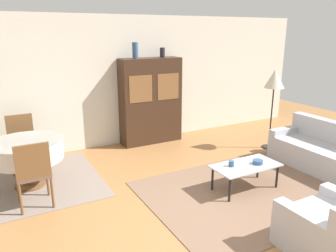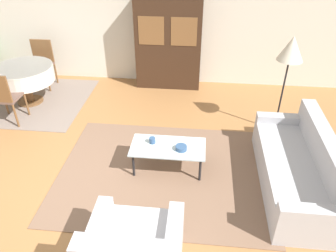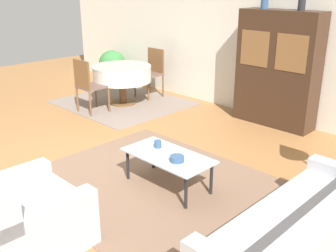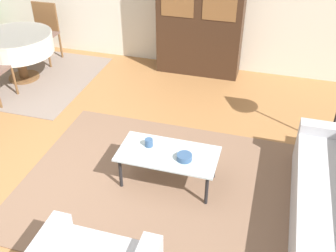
# 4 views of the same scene
# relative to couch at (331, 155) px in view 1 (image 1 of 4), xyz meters

# --- Properties ---
(ground_plane) EXTENTS (14.00, 14.00, 0.00)m
(ground_plane) POSITION_rel_couch_xyz_m (-2.90, -0.43, -0.30)
(ground_plane) COLOR #9E6B3D
(wall_back) EXTENTS (10.00, 0.06, 2.70)m
(wall_back) POSITION_rel_couch_xyz_m (-2.90, 3.20, 1.05)
(wall_back) COLOR beige
(wall_back) RESTS_ON ground_plane
(area_rug) EXTENTS (3.01, 2.35, 0.01)m
(area_rug) POSITION_rel_couch_xyz_m (-1.82, 0.08, -0.29)
(area_rug) COLOR brown
(area_rug) RESTS_ON ground_plane
(dining_rug) EXTENTS (2.29, 2.06, 0.01)m
(dining_rug) POSITION_rel_couch_xyz_m (-4.76, 1.94, -0.29)
(dining_rug) COLOR gray
(dining_rug) RESTS_ON ground_plane
(couch) EXTENTS (0.83, 2.05, 0.82)m
(couch) POSITION_rel_couch_xyz_m (0.00, 0.00, 0.00)
(couch) COLOR #B2B2B7
(couch) RESTS_ON ground_plane
(armchair) EXTENTS (0.95, 0.88, 0.79)m
(armchair) POSITION_rel_couch_xyz_m (-1.95, -1.48, -0.00)
(armchair) COLOR #B2B2B7
(armchair) RESTS_ON ground_plane
(coffee_table) EXTENTS (1.05, 0.54, 0.39)m
(coffee_table) POSITION_rel_couch_xyz_m (-1.77, 0.18, 0.07)
(coffee_table) COLOR black
(coffee_table) RESTS_ON area_rug
(display_cabinet) EXTENTS (1.32, 0.42, 1.84)m
(display_cabinet) POSITION_rel_couch_xyz_m (-2.05, 2.95, 0.62)
(display_cabinet) COLOR #382316
(display_cabinet) RESTS_ON ground_plane
(dining_table) EXTENTS (1.10, 1.10, 0.74)m
(dining_table) POSITION_rel_couch_xyz_m (-4.69, 1.89, 0.30)
(dining_table) COLOR brown
(dining_table) RESTS_ON dining_rug
(dining_chair_near) EXTENTS (0.44, 0.44, 0.96)m
(dining_chair_near) POSITION_rel_couch_xyz_m (-4.69, 1.12, 0.26)
(dining_chair_near) COLOR brown
(dining_chair_near) RESTS_ON dining_rug
(dining_chair_far) EXTENTS (0.44, 0.44, 0.96)m
(dining_chair_far) POSITION_rel_couch_xyz_m (-4.69, 2.67, 0.26)
(dining_chair_far) COLOR brown
(dining_chair_far) RESTS_ON dining_rug
(floor_lamp) EXTENTS (0.39, 0.39, 1.65)m
(floor_lamp) POSITION_rel_couch_xyz_m (-0.04, 1.40, 1.11)
(floor_lamp) COLOR black
(floor_lamp) RESTS_ON ground_plane
(cup) EXTENTS (0.09, 0.09, 0.09)m
(cup) POSITION_rel_couch_xyz_m (-2.00, 0.24, 0.15)
(cup) COLOR #33517A
(cup) RESTS_ON coffee_table
(bowl) EXTENTS (0.16, 0.16, 0.06)m
(bowl) POSITION_rel_couch_xyz_m (-1.58, 0.12, 0.14)
(bowl) COLOR #33517A
(bowl) RESTS_ON coffee_table
(vase_tall) EXTENTS (0.12, 0.12, 0.32)m
(vase_tall) POSITION_rel_couch_xyz_m (-2.38, 2.95, 1.70)
(vase_tall) COLOR #33517A
(vase_tall) RESTS_ON display_cabinet
(vase_short) EXTENTS (0.11, 0.11, 0.20)m
(vase_short) POSITION_rel_couch_xyz_m (-1.76, 2.95, 1.64)
(vase_short) COLOR #232328
(vase_short) RESTS_ON display_cabinet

